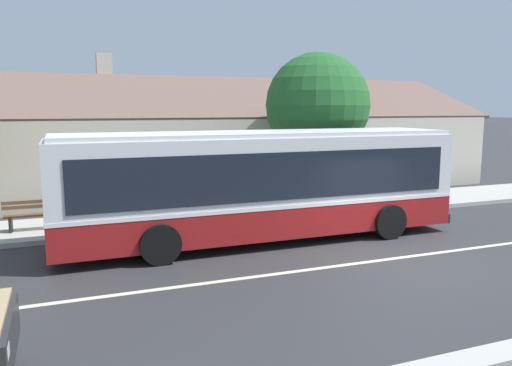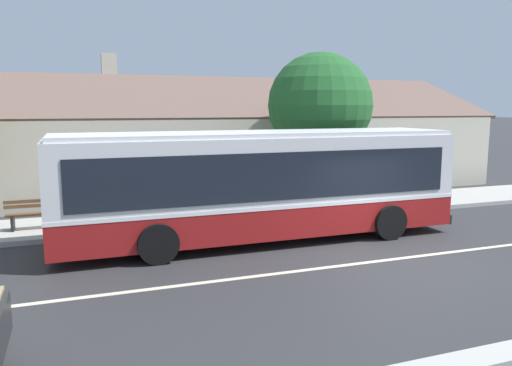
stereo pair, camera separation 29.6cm
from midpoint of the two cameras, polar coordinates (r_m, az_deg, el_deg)
The scene contains 7 objects.
ground_plane at distance 13.01m, azimuth 16.07°, elevation -8.38°, with size 300.00×300.00×0.00m, color #2D2D30.
sidewalk_far at distance 18.01m, azimuth 4.76°, elevation -3.12°, with size 60.00×3.00×0.15m, color #ADAAA3.
lane_divider_stripe at distance 13.01m, azimuth 16.07°, elevation -8.37°, with size 60.00×0.16×0.01m, color beige.
community_building at distance 25.58m, azimuth -1.83°, elevation 4.22°, with size 22.73×11.00×6.28m.
transit_bus at distance 13.98m, azimuth 1.14°, elevation 0.08°, with size 11.30×2.78×3.07m.
bench_by_building at distance 16.10m, azimuth -23.01°, elevation -3.36°, with size 1.85×0.51×0.94m.
street_tree_primary at distance 18.95m, azimuth 7.76°, elevation 8.76°, with size 3.90×3.90×5.76m.
Camera 2 is at (-7.33, -10.03, 3.73)m, focal length 35.00 mm.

